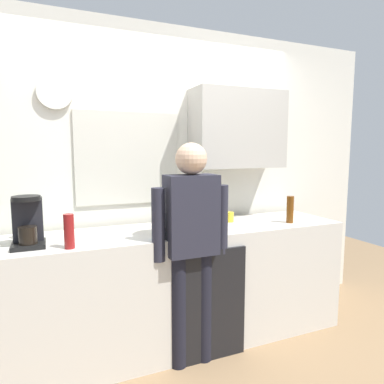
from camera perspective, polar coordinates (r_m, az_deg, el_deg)
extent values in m
plane|color=#8C6D4C|center=(2.79, -0.12, -26.62)|extent=(8.00, 8.00, 0.00)
cube|color=beige|center=(2.82, -2.56, -15.53)|extent=(2.80, 0.64, 0.93)
cube|color=black|center=(2.61, 3.17, -18.58)|extent=(0.56, 0.02, 0.84)
cube|color=silver|center=(3.02, -5.47, 2.29)|extent=(4.40, 0.10, 2.60)
cube|color=beige|center=(2.88, -10.62, 5.61)|extent=(0.86, 0.02, 0.76)
cube|color=#8CA5C6|center=(2.89, -10.64, 5.61)|extent=(0.80, 0.02, 0.70)
cube|color=#B7B2A8|center=(3.10, 7.70, 10.39)|extent=(0.84, 0.32, 0.68)
cylinder|color=silver|center=(2.84, -22.06, 15.33)|extent=(0.26, 0.03, 0.26)
cube|color=black|center=(2.43, -25.72, -7.99)|extent=(0.20, 0.20, 0.03)
cube|color=black|center=(2.45, -25.84, -4.14)|extent=(0.18, 0.08, 0.28)
cylinder|color=black|center=(2.38, -25.85, -6.54)|extent=(0.11, 0.11, 0.11)
cylinder|color=black|center=(2.37, -26.11, -0.96)|extent=(0.17, 0.17, 0.03)
cylinder|color=maroon|center=(2.28, -19.93, -6.22)|extent=(0.06, 0.06, 0.22)
cylinder|color=olive|center=(2.56, -4.37, -4.04)|extent=(0.06, 0.06, 0.25)
cylinder|color=#195923|center=(2.73, -0.04, -2.78)|extent=(0.07, 0.07, 0.30)
cylinder|color=black|center=(2.48, -2.53, -5.20)|extent=(0.06, 0.06, 0.18)
cylinder|color=brown|center=(3.01, 16.14, -2.82)|extent=(0.06, 0.06, 0.23)
cylinder|color=#2D8C33|center=(2.59, -25.46, -4.23)|extent=(0.09, 0.09, 0.28)
cylinder|color=yellow|center=(2.96, 6.32, -4.19)|extent=(0.07, 0.07, 0.08)
cylinder|color=#B26647|center=(2.68, 3.42, -5.23)|extent=(0.08, 0.08, 0.09)
cylinder|color=white|center=(2.86, 1.34, -4.42)|extent=(0.08, 0.08, 0.09)
cylinder|color=blue|center=(2.37, -6.08, -6.19)|extent=(0.06, 0.06, 0.15)
cone|color=white|center=(2.35, -6.11, -4.05)|extent=(0.02, 0.02, 0.03)
cylinder|color=silver|center=(2.83, 4.39, -3.78)|extent=(0.14, 0.14, 0.17)
cylinder|color=black|center=(2.56, -2.32, -19.41)|extent=(0.12, 0.12, 0.82)
cylinder|color=black|center=(2.62, 2.00, -18.66)|extent=(0.12, 0.12, 0.82)
cube|color=#262633|center=(2.37, -0.13, -3.87)|extent=(0.36, 0.20, 0.56)
sphere|color=#D8AD8C|center=(2.33, -0.13, 5.61)|extent=(0.22, 0.22, 0.22)
cylinder|color=#262633|center=(2.30, -5.69, -5.51)|extent=(0.09, 0.09, 0.50)
cylinder|color=#262633|center=(2.48, 5.01, -4.58)|extent=(0.09, 0.09, 0.50)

